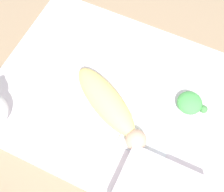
{
  "coord_description": "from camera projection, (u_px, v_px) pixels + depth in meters",
  "views": [
    {
      "loc": [
        0.3,
        -0.71,
        1.72
      ],
      "look_at": [
        -0.02,
        -0.04,
        0.22
      ],
      "focal_mm": 50.0,
      "sensor_mm": 36.0,
      "label": 1
    }
  ],
  "objects": [
    {
      "name": "pillow",
      "position": [
        159.0,
        191.0,
        1.46
      ],
      "size": [
        0.39,
        0.29,
        0.09
      ],
      "color": "white",
      "rests_on": "bed_mattress"
    },
    {
      "name": "turtle_plush",
      "position": [
        190.0,
        103.0,
        1.67
      ],
      "size": [
        0.17,
        0.13,
        0.08
      ],
      "color": "#51B756",
      "rests_on": "bed_mattress"
    },
    {
      "name": "bed_mattress",
      "position": [
        118.0,
        101.0,
        1.81
      ],
      "size": [
        1.38,
        1.04,
        0.17
      ],
      "color": "white",
      "rests_on": "ground_plane"
    },
    {
      "name": "burp_cloth",
      "position": [
        146.0,
        139.0,
        1.61
      ],
      "size": [
        0.25,
        0.18,
        0.02
      ],
      "color": "white",
      "rests_on": "bed_mattress"
    },
    {
      "name": "ground_plane",
      "position": [
        118.0,
        107.0,
        1.88
      ],
      "size": [
        12.0,
        12.0,
        0.0
      ],
      "primitive_type": "plane",
      "color": "#9E8466"
    },
    {
      "name": "swaddled_baby",
      "position": [
        109.0,
        105.0,
        1.64
      ],
      "size": [
        0.53,
        0.37,
        0.13
      ],
      "rotation": [
        0.0,
        0.0,
        5.77
      ],
      "color": "#EFDB7F",
      "rests_on": "bed_mattress"
    }
  ]
}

